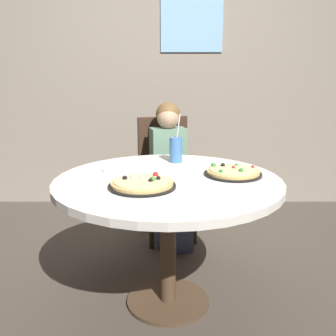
{
  "coord_description": "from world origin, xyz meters",
  "views": [
    {
      "loc": [
        0.0,
        -2.09,
        1.35
      ],
      "look_at": [
        0.0,
        0.05,
        0.8
      ],
      "focal_mm": 42.98,
      "sensor_mm": 36.0,
      "label": 1
    }
  ],
  "objects_px": {
    "chair_wooden": "(165,171)",
    "pizza_veggie": "(142,184)",
    "pizza_cheese": "(233,172)",
    "soda_cup": "(176,150)",
    "plate_small": "(117,169)",
    "dining_table": "(168,196)",
    "diner_child": "(170,183)"
  },
  "relations": [
    {
      "from": "chair_wooden",
      "to": "pizza_cheese",
      "type": "relative_size",
      "value": 2.94
    },
    {
      "from": "diner_child",
      "to": "soda_cup",
      "type": "xyz_separation_m",
      "value": [
        0.03,
        -0.43,
        0.35
      ]
    },
    {
      "from": "dining_table",
      "to": "chair_wooden",
      "type": "xyz_separation_m",
      "value": [
        -0.02,
        1.01,
        -0.12
      ]
    },
    {
      "from": "pizza_veggie",
      "to": "plate_small",
      "type": "bearing_deg",
      "value": 116.17
    },
    {
      "from": "diner_child",
      "to": "chair_wooden",
      "type": "bearing_deg",
      "value": 102.48
    },
    {
      "from": "diner_child",
      "to": "plate_small",
      "type": "bearing_deg",
      "value": -116.89
    },
    {
      "from": "soda_cup",
      "to": "plate_small",
      "type": "relative_size",
      "value": 1.71
    },
    {
      "from": "dining_table",
      "to": "chair_wooden",
      "type": "height_order",
      "value": "chair_wooden"
    },
    {
      "from": "dining_table",
      "to": "pizza_veggie",
      "type": "bearing_deg",
      "value": -132.22
    },
    {
      "from": "chair_wooden",
      "to": "soda_cup",
      "type": "relative_size",
      "value": 3.09
    },
    {
      "from": "chair_wooden",
      "to": "pizza_cheese",
      "type": "height_order",
      "value": "chair_wooden"
    },
    {
      "from": "diner_child",
      "to": "pizza_cheese",
      "type": "height_order",
      "value": "diner_child"
    },
    {
      "from": "diner_child",
      "to": "pizza_cheese",
      "type": "bearing_deg",
      "value": -65.01
    },
    {
      "from": "soda_cup",
      "to": "plate_small",
      "type": "xyz_separation_m",
      "value": [
        -0.35,
        -0.2,
        -0.08
      ]
    },
    {
      "from": "dining_table",
      "to": "soda_cup",
      "type": "xyz_separation_m",
      "value": [
        0.05,
        0.4,
        0.18
      ]
    },
    {
      "from": "pizza_veggie",
      "to": "pizza_cheese",
      "type": "distance_m",
      "value": 0.55
    },
    {
      "from": "pizza_veggie",
      "to": "chair_wooden",
      "type": "bearing_deg",
      "value": 84.58
    },
    {
      "from": "diner_child",
      "to": "plate_small",
      "type": "distance_m",
      "value": 0.75
    },
    {
      "from": "chair_wooden",
      "to": "pizza_veggie",
      "type": "xyz_separation_m",
      "value": [
        -0.11,
        -1.15,
        0.24
      ]
    },
    {
      "from": "dining_table",
      "to": "pizza_cheese",
      "type": "distance_m",
      "value": 0.39
    },
    {
      "from": "chair_wooden",
      "to": "soda_cup",
      "type": "distance_m",
      "value": 0.68
    },
    {
      "from": "pizza_cheese",
      "to": "plate_small",
      "type": "height_order",
      "value": "pizza_cheese"
    },
    {
      "from": "chair_wooden",
      "to": "pizza_veggie",
      "type": "distance_m",
      "value": 1.18
    },
    {
      "from": "pizza_cheese",
      "to": "pizza_veggie",
      "type": "bearing_deg",
      "value": -154.91
    },
    {
      "from": "pizza_cheese",
      "to": "soda_cup",
      "type": "relative_size",
      "value": 1.05
    },
    {
      "from": "pizza_veggie",
      "to": "pizza_cheese",
      "type": "height_order",
      "value": "same"
    },
    {
      "from": "dining_table",
      "to": "plate_small",
      "type": "relative_size",
      "value": 6.87
    },
    {
      "from": "chair_wooden",
      "to": "diner_child",
      "type": "distance_m",
      "value": 0.19
    },
    {
      "from": "diner_child",
      "to": "soda_cup",
      "type": "bearing_deg",
      "value": -85.82
    },
    {
      "from": "dining_table",
      "to": "soda_cup",
      "type": "bearing_deg",
      "value": 82.91
    },
    {
      "from": "chair_wooden",
      "to": "plate_small",
      "type": "bearing_deg",
      "value": -109.11
    },
    {
      "from": "pizza_cheese",
      "to": "dining_table",
      "type": "bearing_deg",
      "value": -166.48
    }
  ]
}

